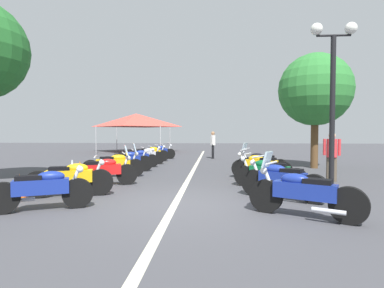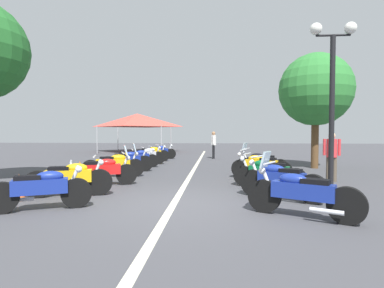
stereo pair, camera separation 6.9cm
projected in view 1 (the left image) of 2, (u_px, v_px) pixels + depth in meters
name	position (u px, v px, depth m)	size (l,w,h in m)	color
ground_plane	(175.00, 204.00, 6.69)	(80.00, 80.00, 0.00)	#424247
lane_centre_stripe	(193.00, 170.00, 12.72)	(27.35, 0.16, 0.01)	beige
motorcycle_left_row_0	(43.00, 189.00, 6.12)	(1.04, 1.85, 0.99)	black
motorcycle_left_row_1	(70.00, 178.00, 7.49)	(0.87, 2.04, 1.01)	black
motorcycle_left_row_2	(102.00, 170.00, 9.01)	(1.01, 2.02, 1.20)	black
motorcycle_left_row_3	(114.00, 164.00, 10.75)	(0.96, 2.10, 1.21)	black
motorcycle_left_row_4	(127.00, 161.00, 12.23)	(0.97, 2.04, 1.01)	black
motorcycle_left_row_5	(138.00, 158.00, 13.74)	(0.96, 1.86, 0.98)	black
motorcycle_left_row_6	(145.00, 155.00, 15.10)	(1.01, 1.88, 1.00)	black
motorcycle_left_row_7	(151.00, 153.00, 16.68)	(1.00, 1.96, 0.99)	black
motorcycle_left_row_8	(158.00, 152.00, 18.25)	(0.93, 2.07, 0.99)	black
motorcycle_right_row_0	(303.00, 192.00, 5.62)	(1.16, 1.93, 1.22)	black
motorcycle_right_row_1	(282.00, 180.00, 7.16)	(1.28, 1.83, 1.01)	black
motorcycle_right_row_2	(269.00, 172.00, 8.68)	(1.01, 1.99, 0.99)	black
motorcycle_right_row_3	(261.00, 166.00, 10.35)	(1.01, 1.99, 1.00)	black
motorcycle_right_row_4	(261.00, 162.00, 11.71)	(1.09, 1.88, 1.19)	black
street_lamp_twin_globe	(333.00, 75.00, 8.18)	(0.32, 1.22, 4.55)	black
traffic_cone_0	(20.00, 188.00, 7.10)	(0.36, 0.36, 0.61)	orange
traffic_cone_1	(80.00, 170.00, 10.48)	(0.36, 0.36, 0.61)	orange
bystander_0	(332.00, 153.00, 9.81)	(0.32, 0.50, 1.60)	brown
bystander_1	(213.00, 143.00, 18.64)	(0.53, 0.32, 1.67)	black
roadside_tree_0	(315.00, 90.00, 13.46)	(3.21, 3.21, 5.11)	brown
event_tent	(136.00, 120.00, 25.27)	(5.51, 5.51, 3.20)	#E54C3F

